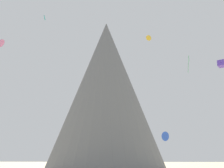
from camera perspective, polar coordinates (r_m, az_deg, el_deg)
The scene contains 7 objects.
rock_massif at distance 126.21m, azimuth -0.59°, elevation -2.87°, with size 56.10×56.81×60.35m.
kite_green_high at distance 85.55m, azimuth 14.05°, elevation 4.20°, with size 0.56×0.88×4.81m.
kite_pink_high at distance 81.37m, azimuth -19.97°, elevation 7.09°, with size 2.43×1.25×2.32m.
kite_blue_low at distance 61.57m, azimuth 9.94°, elevation -9.55°, with size 1.52×1.52×1.84m.
kite_indigo_mid at distance 66.98m, azimuth 19.68°, elevation 3.57°, with size 1.94×1.95×1.43m.
kite_teal_high at distance 84.31m, azimuth -12.41°, elevation 11.95°, with size 0.38×0.76×1.43m.
kite_gold_high at distance 90.28m, azimuth 6.80°, elevation 8.48°, with size 1.62×0.75×1.65m.
Camera 1 is at (5.81, -26.90, 4.93)m, focal length 49.22 mm.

